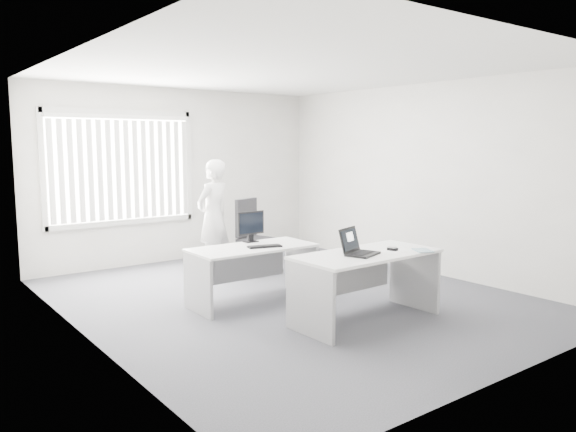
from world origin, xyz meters
TOP-DOWN VIEW (x-y plane):
  - ground at (0.00, 0.00)m, footprint 6.00×6.00m
  - wall_back at (0.00, 3.00)m, footprint 5.00×0.02m
  - wall_front at (0.00, -3.00)m, footprint 5.00×0.02m
  - wall_left at (-2.50, 0.00)m, footprint 0.02×6.00m
  - wall_right at (2.50, 0.00)m, footprint 0.02×6.00m
  - ceiling at (0.00, 0.00)m, footprint 5.00×6.00m
  - window at (-1.00, 2.96)m, footprint 2.32×0.06m
  - blinds at (-1.00, 2.90)m, footprint 2.20×0.10m
  - desk_near at (0.11, -1.22)m, footprint 1.67×0.81m
  - desk_far at (-0.49, 0.11)m, footprint 1.53×0.74m
  - office_chair at (0.45, 1.45)m, footprint 0.80×0.80m
  - person at (-0.09, 1.76)m, footprint 0.72×0.60m
  - laptop at (-0.01, -1.28)m, footprint 0.45×0.43m
  - paper_sheet at (0.41, -1.30)m, footprint 0.36×0.29m
  - mouse at (0.42, -1.30)m, footprint 0.09×0.12m
  - booklet at (0.67, -1.51)m, footprint 0.25×0.28m
  - keyboard at (-0.40, -0.02)m, footprint 0.43×0.24m
  - monitor at (-0.33, 0.38)m, footprint 0.39×0.13m

SIDE VIEW (x-z plane):
  - ground at x=0.00m, z-range 0.00..0.00m
  - office_chair at x=0.45m, z-range -0.21..0.89m
  - desk_far at x=-0.49m, z-range 0.15..0.84m
  - desk_near at x=0.11m, z-range 0.17..0.92m
  - keyboard at x=-0.40m, z-range 0.69..0.71m
  - paper_sheet at x=0.41m, z-range 0.75..0.75m
  - booklet at x=0.67m, z-range 0.75..0.76m
  - mouse at x=0.42m, z-range 0.75..0.80m
  - person at x=-0.09m, z-range 0.00..1.69m
  - monitor at x=-0.33m, z-range 0.69..1.08m
  - laptop at x=-0.01m, z-range 0.75..1.04m
  - wall_back at x=0.00m, z-range 0.00..2.80m
  - wall_front at x=0.00m, z-range 0.00..2.80m
  - wall_left at x=-2.50m, z-range 0.00..2.80m
  - wall_right at x=2.50m, z-range 0.00..2.80m
  - blinds at x=-1.00m, z-range 0.77..2.27m
  - window at x=-1.00m, z-range 0.67..2.43m
  - ceiling at x=0.00m, z-range 2.79..2.81m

